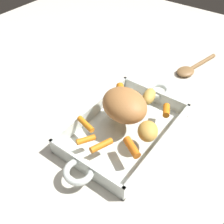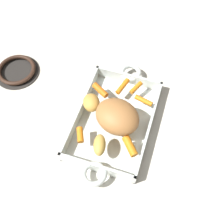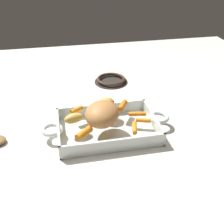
{
  "view_description": "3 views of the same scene",
  "coord_description": "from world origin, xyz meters",
  "px_view_note": "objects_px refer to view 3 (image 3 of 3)",
  "views": [
    {
      "loc": [
        -0.4,
        -0.26,
        0.53
      ],
      "look_at": [
        -0.02,
        0.02,
        0.08
      ],
      "focal_mm": 41.54,
      "sensor_mm": 36.0,
      "label": 1
    },
    {
      "loc": [
        0.39,
        0.12,
        0.76
      ],
      "look_at": [
        0.01,
        -0.0,
        0.09
      ],
      "focal_mm": 44.28,
      "sensor_mm": 36.0,
      "label": 2
    },
    {
      "loc": [
        0.14,
        0.74,
        0.55
      ],
      "look_at": [
        -0.02,
        -0.01,
        0.07
      ],
      "focal_mm": 43.93,
      "sensor_mm": 36.0,
      "label": 3
    }
  ],
  "objects_px": {
    "baby_carrot_northeast": "(143,120)",
    "potato_whole": "(106,103)",
    "baby_carrot_center_left": "(77,110)",
    "baby_carrot_short": "(123,106)",
    "stove_burner_rear": "(111,80)",
    "baby_carrot_center_right": "(135,128)",
    "baby_carrot_long": "(137,114)",
    "pork_roast": "(102,114)",
    "potato_corner": "(74,118)",
    "roasting_dish": "(107,128)",
    "baby_carrot_southeast": "(84,133)"
  },
  "relations": [
    {
      "from": "baby_carrot_center_right",
      "to": "baby_carrot_short",
      "type": "bearing_deg",
      "value": -87.71
    },
    {
      "from": "roasting_dish",
      "to": "potato_corner",
      "type": "relative_size",
      "value": 6.89
    },
    {
      "from": "baby_carrot_center_right",
      "to": "baby_carrot_long",
      "type": "bearing_deg",
      "value": -112.29
    },
    {
      "from": "baby_carrot_center_right",
      "to": "baby_carrot_center_left",
      "type": "bearing_deg",
      "value": -40.34
    },
    {
      "from": "baby_carrot_northeast",
      "to": "stove_burner_rear",
      "type": "distance_m",
      "value": 0.42
    },
    {
      "from": "pork_roast",
      "to": "potato_corner",
      "type": "bearing_deg",
      "value": -14.47
    },
    {
      "from": "stove_burner_rear",
      "to": "baby_carrot_southeast",
      "type": "bearing_deg",
      "value": 68.97
    },
    {
      "from": "baby_carrot_long",
      "to": "potato_whole",
      "type": "relative_size",
      "value": 0.97
    },
    {
      "from": "baby_carrot_southeast",
      "to": "potato_corner",
      "type": "distance_m",
      "value": 0.08
    },
    {
      "from": "baby_carrot_long",
      "to": "baby_carrot_center_left",
      "type": "bearing_deg",
      "value": -18.44
    },
    {
      "from": "baby_carrot_center_left",
      "to": "baby_carrot_short",
      "type": "bearing_deg",
      "value": 178.32
    },
    {
      "from": "pork_roast",
      "to": "stove_burner_rear",
      "type": "xyz_separation_m",
      "value": [
        -0.11,
        -0.4,
        -0.07
      ]
    },
    {
      "from": "potato_whole",
      "to": "baby_carrot_northeast",
      "type": "bearing_deg",
      "value": 132.69
    },
    {
      "from": "pork_roast",
      "to": "baby_carrot_short",
      "type": "relative_size",
      "value": 2.32
    },
    {
      "from": "baby_carrot_long",
      "to": "baby_carrot_short",
      "type": "distance_m",
      "value": 0.07
    },
    {
      "from": "roasting_dish",
      "to": "baby_carrot_northeast",
      "type": "distance_m",
      "value": 0.13
    },
    {
      "from": "baby_carrot_short",
      "to": "stove_burner_rear",
      "type": "relative_size",
      "value": 0.37
    },
    {
      "from": "roasting_dish",
      "to": "stove_burner_rear",
      "type": "height_order",
      "value": "roasting_dish"
    },
    {
      "from": "roasting_dish",
      "to": "baby_carrot_northeast",
      "type": "height_order",
      "value": "baby_carrot_northeast"
    },
    {
      "from": "baby_carrot_center_left",
      "to": "roasting_dish",
      "type": "bearing_deg",
      "value": 142.54
    },
    {
      "from": "potato_corner",
      "to": "potato_whole",
      "type": "bearing_deg",
      "value": -150.84
    },
    {
      "from": "roasting_dish",
      "to": "baby_carrot_center_left",
      "type": "height_order",
      "value": "baby_carrot_center_left"
    },
    {
      "from": "baby_carrot_center_right",
      "to": "stove_burner_rear",
      "type": "relative_size",
      "value": 0.38
    },
    {
      "from": "potato_whole",
      "to": "stove_burner_rear",
      "type": "height_order",
      "value": "potato_whole"
    },
    {
      "from": "pork_roast",
      "to": "baby_carrot_southeast",
      "type": "relative_size",
      "value": 2.23
    },
    {
      "from": "baby_carrot_long",
      "to": "pork_roast",
      "type": "bearing_deg",
      "value": 9.36
    },
    {
      "from": "roasting_dish",
      "to": "potato_whole",
      "type": "height_order",
      "value": "potato_whole"
    },
    {
      "from": "baby_carrot_center_left",
      "to": "baby_carrot_center_right",
      "type": "relative_size",
      "value": 0.78
    },
    {
      "from": "baby_carrot_short",
      "to": "stove_burner_rear",
      "type": "distance_m",
      "value": 0.32
    },
    {
      "from": "baby_carrot_short",
      "to": "baby_carrot_center_left",
      "type": "bearing_deg",
      "value": -1.68
    },
    {
      "from": "baby_carrot_center_left",
      "to": "baby_carrot_northeast",
      "type": "xyz_separation_m",
      "value": [
        -0.21,
        0.11,
        -0.0
      ]
    },
    {
      "from": "roasting_dish",
      "to": "baby_carrot_southeast",
      "type": "distance_m",
      "value": 0.12
    },
    {
      "from": "baby_carrot_short",
      "to": "potato_corner",
      "type": "height_order",
      "value": "potato_corner"
    },
    {
      "from": "baby_carrot_center_right",
      "to": "baby_carrot_short",
      "type": "height_order",
      "value": "baby_carrot_short"
    },
    {
      "from": "baby_carrot_center_left",
      "to": "potato_whole",
      "type": "bearing_deg",
      "value": -178.17
    },
    {
      "from": "baby_carrot_long",
      "to": "stove_burner_rear",
      "type": "relative_size",
      "value": 0.39
    },
    {
      "from": "baby_carrot_southeast",
      "to": "stove_burner_rear",
      "type": "distance_m",
      "value": 0.49
    },
    {
      "from": "baby_carrot_center_left",
      "to": "baby_carrot_center_right",
      "type": "xyz_separation_m",
      "value": [
        -0.17,
        0.14,
        -0.0
      ]
    },
    {
      "from": "baby_carrot_short",
      "to": "potato_whole",
      "type": "height_order",
      "value": "potato_whole"
    },
    {
      "from": "baby_carrot_northeast",
      "to": "potato_corner",
      "type": "relative_size",
      "value": 0.75
    },
    {
      "from": "roasting_dish",
      "to": "baby_carrot_southeast",
      "type": "bearing_deg",
      "value": 40.39
    },
    {
      "from": "baby_carrot_center_left",
      "to": "baby_carrot_center_right",
      "type": "distance_m",
      "value": 0.22
    },
    {
      "from": "potato_corner",
      "to": "potato_whole",
      "type": "distance_m",
      "value": 0.14
    },
    {
      "from": "baby_carrot_northeast",
      "to": "stove_burner_rear",
      "type": "height_order",
      "value": "baby_carrot_northeast"
    },
    {
      "from": "baby_carrot_short",
      "to": "potato_corner",
      "type": "xyz_separation_m",
      "value": [
        0.18,
        0.06,
        0.01
      ]
    },
    {
      "from": "roasting_dish",
      "to": "baby_carrot_short",
      "type": "xyz_separation_m",
      "value": [
        -0.07,
        -0.07,
        0.04
      ]
    },
    {
      "from": "baby_carrot_center_left",
      "to": "baby_carrot_southeast",
      "type": "distance_m",
      "value": 0.14
    },
    {
      "from": "baby_carrot_center_right",
      "to": "baby_carrot_northeast",
      "type": "xyz_separation_m",
      "value": [
        -0.04,
        -0.03,
        -0.0
      ]
    },
    {
      "from": "baby_carrot_southeast",
      "to": "baby_carrot_northeast",
      "type": "relative_size",
      "value": 1.24
    },
    {
      "from": "baby_carrot_northeast",
      "to": "potato_whole",
      "type": "relative_size",
      "value": 0.78
    }
  ]
}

